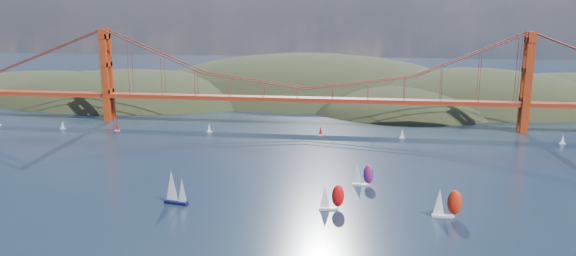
% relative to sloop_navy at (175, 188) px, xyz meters
% --- Properties ---
extents(headlands, '(725.00, 225.00, 96.00)m').
position_rel_sloop_navy_xyz_m(headlands, '(78.21, 232.58, -18.44)').
color(headlands, black).
rests_on(headlands, ground).
extents(bridge, '(552.00, 12.00, 55.00)m').
position_rel_sloop_navy_xyz_m(bridge, '(31.52, 134.29, 26.26)').
color(bridge, maroon).
rests_on(bridge, ground).
extents(sloop_navy, '(9.08, 5.78, 13.54)m').
position_rel_sloop_navy_xyz_m(sloop_navy, '(0.00, 0.00, 0.00)').
color(sloop_navy, '#090B33').
rests_on(sloop_navy, ground).
extents(racer_0, '(8.93, 4.57, 10.03)m').
position_rel_sloop_navy_xyz_m(racer_0, '(55.41, 1.53, -1.24)').
color(racer_0, silver).
rests_on(racer_0, ground).
extents(racer_1, '(9.54, 3.91, 10.94)m').
position_rel_sloop_navy_xyz_m(racer_1, '(93.86, -0.54, -0.81)').
color(racer_1, silver).
rests_on(racer_1, ground).
extents(racer_rwb, '(8.34, 3.42, 9.57)m').
position_rel_sloop_navy_xyz_m(racer_rwb, '(66.14, 29.39, -1.46)').
color(racer_rwb, white).
rests_on(racer_rwb, ground).
extents(distant_boat_1, '(3.00, 2.00, 4.70)m').
position_rel_sloop_navy_xyz_m(distant_boat_1, '(-102.99, 108.38, -3.57)').
color(distant_boat_1, silver).
rests_on(distant_boat_1, ground).
extents(distant_boat_2, '(3.00, 2.00, 4.70)m').
position_rel_sloop_navy_xyz_m(distant_boat_2, '(-70.40, 107.97, -3.57)').
color(distant_boat_2, silver).
rests_on(distant_boat_2, ground).
extents(distant_boat_3, '(3.00, 2.00, 4.70)m').
position_rel_sloop_navy_xyz_m(distant_boat_3, '(-18.25, 111.32, -3.57)').
color(distant_boat_3, silver).
rests_on(distant_boat_3, ground).
extents(distant_boat_4, '(3.00, 2.00, 4.70)m').
position_rel_sloop_navy_xyz_m(distant_boat_4, '(166.50, 109.27, -3.57)').
color(distant_boat_4, silver).
rests_on(distant_boat_4, ground).
extents(distant_boat_8, '(3.00, 2.00, 4.70)m').
position_rel_sloop_navy_xyz_m(distant_boat_8, '(86.60, 111.06, -3.57)').
color(distant_boat_8, silver).
rests_on(distant_boat_8, ground).
extents(distant_boat_9, '(3.00, 2.00, 4.70)m').
position_rel_sloop_navy_xyz_m(distant_boat_9, '(43.31, 112.09, -3.57)').
color(distant_boat_9, silver).
rests_on(distant_boat_9, ground).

